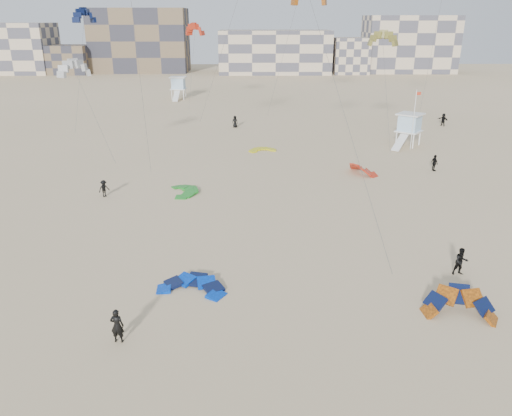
{
  "coord_description": "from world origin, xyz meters",
  "views": [
    {
      "loc": [
        2.91,
        -23.09,
        15.37
      ],
      "look_at": [
        3.22,
        6.0,
        4.24
      ],
      "focal_mm": 35.0,
      "sensor_mm": 36.0,
      "label": 1
    }
  ],
  "objects_px": {
    "kite_ground_orange": "(458,314)",
    "lifeguard_tower_near": "(409,130)",
    "kitesurfer_main": "(117,326)",
    "kite_ground_blue": "(192,289)"
  },
  "relations": [
    {
      "from": "kite_ground_orange",
      "to": "lifeguard_tower_near",
      "type": "height_order",
      "value": "lifeguard_tower_near"
    },
    {
      "from": "kite_ground_orange",
      "to": "kitesurfer_main",
      "type": "xyz_separation_m",
      "value": [
        -18.21,
        -2.25,
        0.93
      ]
    },
    {
      "from": "kitesurfer_main",
      "to": "kite_ground_blue",
      "type": "bearing_deg",
      "value": -117.04
    },
    {
      "from": "kite_ground_blue",
      "to": "kite_ground_orange",
      "type": "xyz_separation_m",
      "value": [
        15.05,
        -2.89,
        0.0
      ]
    },
    {
      "from": "kite_ground_blue",
      "to": "lifeguard_tower_near",
      "type": "bearing_deg",
      "value": 70.66
    },
    {
      "from": "kitesurfer_main",
      "to": "lifeguard_tower_near",
      "type": "relative_size",
      "value": 0.3
    },
    {
      "from": "kite_ground_blue",
      "to": "kitesurfer_main",
      "type": "distance_m",
      "value": 6.11
    },
    {
      "from": "kite_ground_orange",
      "to": "kitesurfer_main",
      "type": "height_order",
      "value": "kite_ground_orange"
    },
    {
      "from": "lifeguard_tower_near",
      "to": "kitesurfer_main",
      "type": "bearing_deg",
      "value": -85.32
    },
    {
      "from": "kite_ground_blue",
      "to": "kitesurfer_main",
      "type": "relative_size",
      "value": 2.1
    }
  ]
}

